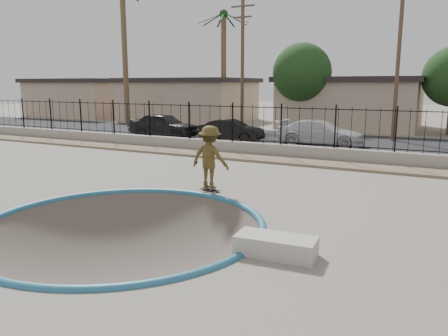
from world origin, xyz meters
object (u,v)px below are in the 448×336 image
car_c (321,133)px  skater (210,160)px  skateboard (210,190)px  car_a (164,125)px  concrete_ledge (276,246)px  car_b (231,130)px

car_c → skater: bearing=177.2°
skateboard → car_a: bearing=137.3°
car_a → car_c: bearing=-85.7°
concrete_ledge → car_b: car_b is taller
skateboard → car_c: size_ratio=0.15×
concrete_ledge → car_a: car_a is taller
skater → car_b: 12.30m
concrete_ledge → car_a: (-13.15, 15.07, 0.61)m
skater → car_c: bearing=-89.2°
skateboard → car_b: size_ratio=0.19×
car_a → car_c: 9.86m
concrete_ledge → skateboard: bearing=132.6°
concrete_ledge → skater: bearing=132.6°
skateboard → concrete_ledge: concrete_ledge is taller
concrete_ledge → car_b: 17.62m
skater → car_a: skater is taller
skateboard → skater: bearing=93.2°
car_c → concrete_ledge: bearing=-169.0°
skater → concrete_ledge: size_ratio=1.25×
concrete_ledge → car_c: bearing=101.8°
skater → car_a: bearing=-46.6°
skater → concrete_ledge: bearing=135.4°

